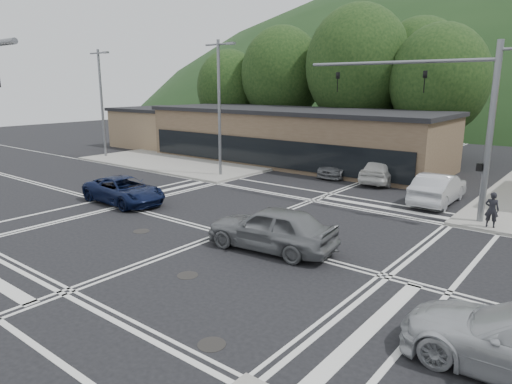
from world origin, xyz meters
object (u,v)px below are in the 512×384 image
Objects in this scene: car_blue_west at (124,190)px; car_queue_a at (438,188)px; car_grey_center at (271,228)px; car_queue_b at (382,170)px; car_northbound at (343,166)px; pedestrian at (492,210)px.

car_queue_a is (13.11, 10.31, 0.11)m from car_blue_west.
car_queue_a is at bearing 159.41° from car_grey_center.
car_blue_west is at bearing 50.85° from car_queue_b.
car_grey_center is 11.45m from car_queue_a.
car_blue_west is 16.04m from car_queue_b.
car_queue_b reaches higher than car_blue_west.
car_blue_west is 16.68m from car_queue_a.
car_queue_b is (8.61, 13.53, 0.11)m from car_blue_west.
car_grey_center is 1.02× the size of car_queue_a.
car_northbound is 12.86m from pedestrian.
car_northbound is at bearing -19.98° from car_blue_west.
car_blue_west is at bearing 37.09° from car_queue_a.
car_queue_b is 3.07m from car_northbound.
car_queue_a is 5.54m from car_queue_b.
car_blue_west is 15.07m from car_northbound.
car_grey_center reaches higher than pedestrian.
car_grey_center is 15.54m from car_northbound.
car_queue_b reaches higher than car_northbound.
car_queue_a is 4.65m from pedestrian.
car_grey_center reaches higher than car_queue_b.
car_queue_b is 3.06× the size of pedestrian.
car_blue_west reaches higher than car_northbound.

